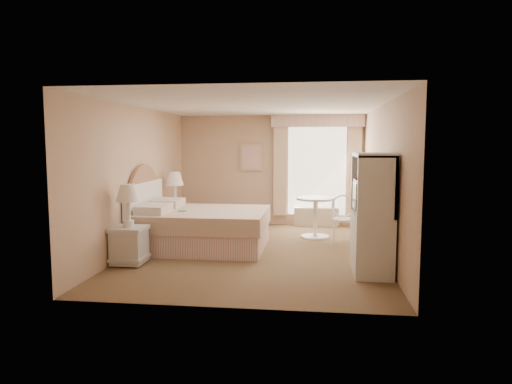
# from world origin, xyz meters

# --- Properties ---
(room) EXTENTS (4.21, 5.51, 2.51)m
(room) POSITION_xyz_m (0.00, 0.00, 1.25)
(room) COLOR brown
(room) RESTS_ON ground
(window) EXTENTS (2.05, 0.22, 2.51)m
(window) POSITION_xyz_m (1.05, 2.65, 1.34)
(window) COLOR white
(window) RESTS_ON room
(framed_art) EXTENTS (0.52, 0.04, 0.62)m
(framed_art) POSITION_xyz_m (-0.45, 2.71, 1.55)
(framed_art) COLOR tan
(framed_art) RESTS_ON room
(bed) EXTENTS (2.30, 1.81, 1.60)m
(bed) POSITION_xyz_m (-1.11, 0.16, 0.38)
(bed) COLOR tan
(bed) RESTS_ON room
(nightstand_near) EXTENTS (0.50, 0.50, 1.22)m
(nightstand_near) POSITION_xyz_m (-1.84, -1.07, 0.46)
(nightstand_near) COLOR silver
(nightstand_near) RESTS_ON room
(nightstand_far) EXTENTS (0.52, 0.52, 1.27)m
(nightstand_far) POSITION_xyz_m (-1.84, 1.31, 0.48)
(nightstand_far) COLOR silver
(nightstand_far) RESTS_ON room
(round_table) EXTENTS (0.75, 0.75, 0.80)m
(round_table) POSITION_xyz_m (1.02, 1.34, 0.53)
(round_table) COLOR white
(round_table) RESTS_ON room
(cafe_chair) EXTENTS (0.44, 0.44, 0.90)m
(cafe_chair) POSITION_xyz_m (1.53, 0.88, 0.52)
(cafe_chair) COLOR white
(cafe_chair) RESTS_ON room
(armoire) EXTENTS (0.52, 1.04, 1.73)m
(armoire) POSITION_xyz_m (1.81, -1.04, 0.72)
(armoire) COLOR silver
(armoire) RESTS_ON room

